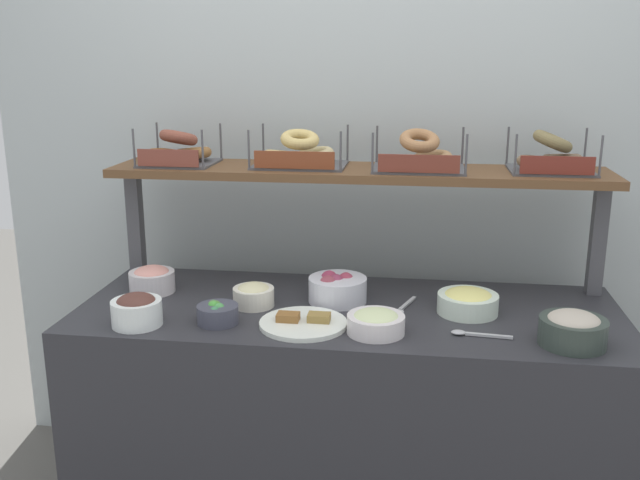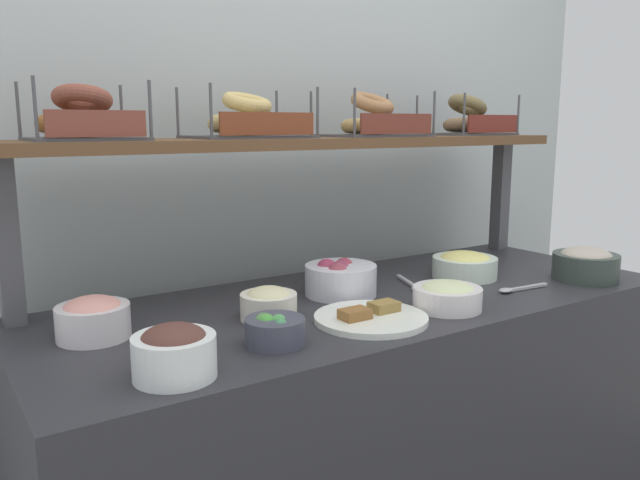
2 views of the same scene
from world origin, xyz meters
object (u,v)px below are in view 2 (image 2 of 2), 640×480
object	(u,v)px
serving_spoon_near_plate	(413,285)
serving_spoon_by_edge	(516,289)
bowl_tuna_salad	(586,264)
bowl_egg_salad	(465,265)
bowl_lox_spread	(93,318)
bowl_veggie_mix	(274,330)
bagel_basket_everything	(372,122)
bagel_basket_plain	(247,121)
bowl_chocolate_spread	(174,351)
serving_plate_white	(371,317)
bowl_scallion_spread	(447,295)
bowl_potato_salad	(269,303)
bowl_beet_salad	(340,278)
bagel_basket_cinnamon_raisin	(83,121)
bagel_basket_poppy	(467,121)

from	to	relation	value
serving_spoon_near_plate	serving_spoon_by_edge	xyz separation A→B (m)	(0.22, -0.20, 0.00)
bowl_tuna_salad	serving_spoon_by_edge	xyz separation A→B (m)	(-0.29, 0.03, -0.04)
bowl_egg_salad	bowl_lox_spread	size ratio (longest dim) A/B	1.23
bowl_veggie_mix	bagel_basket_everything	bearing A→B (deg)	36.10
bowl_veggie_mix	bowl_lox_spread	bearing A→B (deg)	140.64
bowl_egg_salad	serving_spoon_near_plate	size ratio (longest dim) A/B	1.18
serving_spoon_near_plate	bagel_basket_plain	size ratio (longest dim) A/B	0.51
bowl_chocolate_spread	bowl_veggie_mix	bearing A→B (deg)	12.47
serving_plate_white	bowl_egg_salad	bearing A→B (deg)	20.04
bowl_egg_salad	bowl_scallion_spread	size ratio (longest dim) A/B	1.12
bowl_scallion_spread	bowl_potato_salad	bearing A→B (deg)	156.91
bowl_beet_salad	serving_plate_white	distance (m)	0.25
bowl_lox_spread	bagel_basket_cinnamon_raisin	distance (m)	0.48
serving_plate_white	bagel_basket_poppy	bearing A→B (deg)	30.39
serving_spoon_by_edge	bagel_basket_cinnamon_raisin	size ratio (longest dim) A/B	0.68
bowl_tuna_salad	bowl_egg_salad	bearing A→B (deg)	142.15
bowl_beet_salad	serving_spoon_near_plate	xyz separation A→B (m)	(0.22, -0.05, -0.04)
serving_spoon_by_edge	bagel_basket_cinnamon_raisin	xyz separation A→B (m)	(-1.05, 0.45, 0.47)
bowl_potato_salad	bagel_basket_plain	world-z (taller)	bagel_basket_plain
bowl_scallion_spread	bagel_basket_plain	world-z (taller)	bagel_basket_plain
bowl_chocolate_spread	bowl_egg_salad	xyz separation A→B (m)	(1.03, 0.25, -0.01)
serving_spoon_near_plate	bagel_basket_everything	distance (m)	0.53
bagel_basket_poppy	bowl_chocolate_spread	bearing A→B (deg)	-157.99
bowl_scallion_spread	bagel_basket_cinnamon_raisin	xyz separation A→B (m)	(-0.76, 0.47, 0.44)
bowl_beet_salad	bagel_basket_everything	xyz separation A→B (m)	(0.26, 0.20, 0.43)
bowl_potato_salad	bowl_lox_spread	bearing A→B (deg)	166.81
bowl_veggie_mix	bagel_basket_poppy	distance (m)	1.25
bagel_basket_cinnamon_raisin	bowl_chocolate_spread	bearing A→B (deg)	-88.14
bowl_lox_spread	bagel_basket_plain	bearing A→B (deg)	22.95
serving_spoon_by_edge	bowl_veggie_mix	bearing A→B (deg)	-179.83
serving_plate_white	bagel_basket_cinnamon_raisin	bearing A→B (deg)	140.34
serving_spoon_near_plate	serving_spoon_by_edge	world-z (taller)	same
bowl_tuna_salad	bagel_basket_poppy	distance (m)	0.66
bowl_lox_spread	serving_plate_white	world-z (taller)	bowl_lox_spread
bowl_scallion_spread	serving_spoon_by_edge	size ratio (longest dim) A/B	0.97
bowl_tuna_salad	bagel_basket_poppy	xyz separation A→B (m)	(-0.01, 0.50, 0.43)
bowl_scallion_spread	bagel_basket_everything	bearing A→B (deg)	76.62
bowl_veggie_mix	bagel_basket_everything	distance (m)	0.88
bagel_basket_plain	bowl_egg_salad	bearing A→B (deg)	-24.10
bagel_basket_everything	bagel_basket_poppy	world-z (taller)	bagel_basket_poppy
bowl_chocolate_spread	serving_spoon_near_plate	size ratio (longest dim) A/B	0.93
bagel_basket_everything	bagel_basket_poppy	size ratio (longest dim) A/B	1.10
bowl_potato_salad	serving_spoon_near_plate	world-z (taller)	bowl_potato_salad
bowl_chocolate_spread	bagel_basket_cinnamon_raisin	xyz separation A→B (m)	(-0.02, 0.51, 0.43)
bowl_scallion_spread	serving_spoon_near_plate	xyz separation A→B (m)	(0.07, 0.21, -0.03)
bowl_chocolate_spread	serving_spoon_near_plate	bearing A→B (deg)	17.07
bowl_lox_spread	serving_plate_white	distance (m)	0.64
bowl_beet_salad	bowl_scallion_spread	world-z (taller)	bowl_beet_salad
bowl_scallion_spread	bagel_basket_everything	distance (m)	0.65
bagel_basket_plain	bagel_basket_everything	xyz separation A→B (m)	(0.43, -0.02, 0.00)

